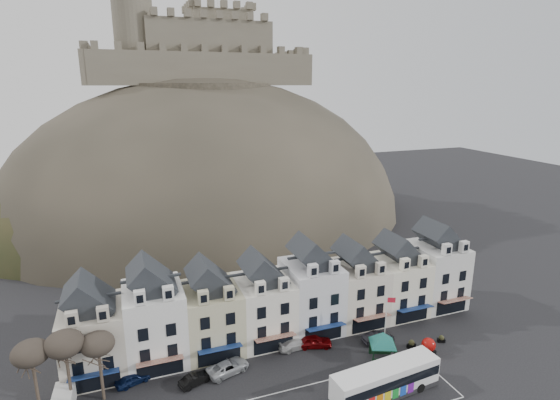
# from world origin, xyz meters

# --- Properties ---
(coach_bay_markings) EXTENTS (22.00, 7.50, 0.01)m
(coach_bay_markings) POSITION_xyz_m (2.00, 1.25, 0.00)
(coach_bay_markings) COLOR silver
(coach_bay_markings) RESTS_ON ground
(townhouse_terrace) EXTENTS (54.40, 9.35, 11.80)m
(townhouse_terrace) POSITION_xyz_m (0.15, 15.97, 5.30)
(townhouse_terrace) COLOR beige
(townhouse_terrace) RESTS_ON ground
(castle_hill) EXTENTS (100.00, 76.00, 68.00)m
(castle_hill) POSITION_xyz_m (1.25, 68.95, 0.11)
(castle_hill) COLOR #312E26
(castle_hill) RESTS_ON ground
(castle) EXTENTS (50.20, 22.20, 22.00)m
(castle) POSITION_xyz_m (0.51, 75.93, 40.19)
(castle) COLOR #645B4C
(castle) RESTS_ON ground
(tree_left_far) EXTENTS (3.61, 3.61, 8.24)m
(tree_left_far) POSITION_xyz_m (-29.00, 10.50, 6.90)
(tree_left_far) COLOR #372C23
(tree_left_far) RESTS_ON ground
(tree_left_mid) EXTENTS (3.78, 3.78, 8.64)m
(tree_left_mid) POSITION_xyz_m (-26.00, 10.50, 7.24)
(tree_left_mid) COLOR #372C23
(tree_left_mid) RESTS_ON ground
(tree_left_near) EXTENTS (3.43, 3.43, 7.84)m
(tree_left_near) POSITION_xyz_m (-23.00, 10.50, 6.55)
(tree_left_near) COLOR #372C23
(tree_left_near) RESTS_ON ground
(bus) EXTENTS (12.64, 4.00, 3.51)m
(bus) POSITION_xyz_m (5.30, 0.76, 1.94)
(bus) COLOR #262628
(bus) RESTS_ON ground
(bus_shelter) EXTENTS (5.47, 5.47, 3.77)m
(bus_shelter) POSITION_xyz_m (8.36, 6.10, 2.92)
(bus_shelter) COLOR black
(bus_shelter) RESTS_ON ground
(red_buoy) EXTENTS (1.79, 1.79, 2.12)m
(red_buoy) POSITION_xyz_m (14.44, 5.19, 1.09)
(red_buoy) COLOR black
(red_buoy) RESTS_ON ground
(flagpole) EXTENTS (0.99, 0.49, 7.43)m
(flagpole) POSITION_xyz_m (9.91, 7.83, 4.24)
(flagpole) COLOR silver
(flagpole) RESTS_ON ground
(planter_west) EXTENTS (1.14, 0.76, 1.08)m
(planter_west) POSITION_xyz_m (13.33, 7.00, 0.52)
(planter_west) COLOR black
(planter_west) RESTS_ON ground
(planter_east) EXTENTS (1.07, 0.81, 0.96)m
(planter_east) POSITION_xyz_m (17.74, 6.71, 0.46)
(planter_east) COLOR black
(planter_east) RESTS_ON ground
(car_navy) EXTENTS (4.11, 2.68, 1.30)m
(car_navy) POSITION_xyz_m (-20.00, 12.00, 0.65)
(car_navy) COLOR #0B173A
(car_navy) RESTS_ON ground
(car_black) EXTENTS (3.97, 2.53, 1.24)m
(car_black) POSITION_xyz_m (-13.47, 9.50, 0.62)
(car_black) COLOR black
(car_black) RESTS_ON ground
(car_silver) EXTENTS (5.40, 3.63, 1.40)m
(car_silver) POSITION_xyz_m (-9.60, 10.22, 0.70)
(car_silver) COLOR #B4B7BC
(car_silver) RESTS_ON ground
(car_white) EXTENTS (4.89, 2.24, 1.39)m
(car_white) POSITION_xyz_m (-0.40, 12.00, 0.69)
(car_white) COLOR silver
(car_white) RESTS_ON ground
(car_maroon) EXTENTS (4.89, 3.07, 1.55)m
(car_maroon) POSITION_xyz_m (1.83, 11.47, 0.78)
(car_maroon) COLOR #5F0507
(car_maroon) RESTS_ON ground
(car_charcoal) EXTENTS (4.22, 1.51, 1.38)m
(car_charcoal) POSITION_xyz_m (10.00, 9.50, 0.69)
(car_charcoal) COLOR black
(car_charcoal) RESTS_ON ground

